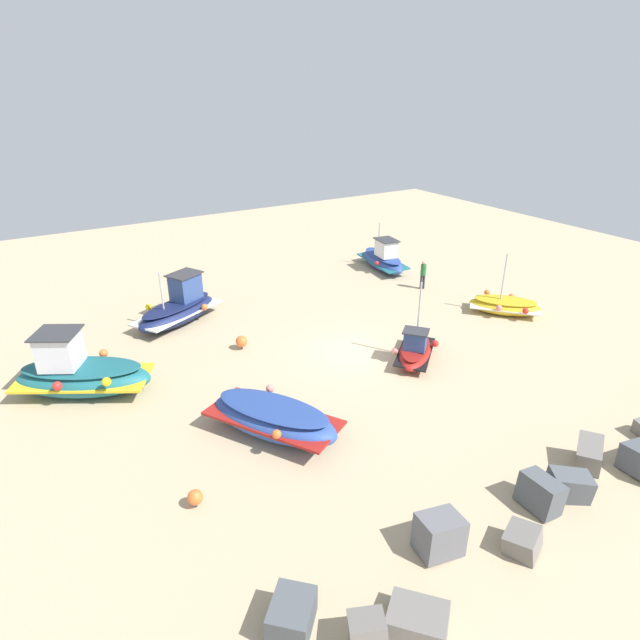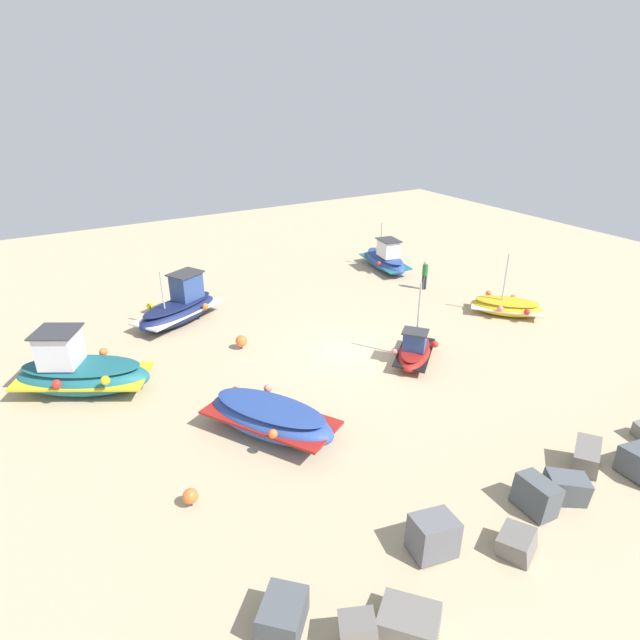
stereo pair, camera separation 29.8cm
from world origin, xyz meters
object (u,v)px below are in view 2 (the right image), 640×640
at_px(fishing_boat_1, 180,308).
at_px(fishing_boat_2, 385,259).
at_px(fishing_boat_3, 271,417).
at_px(mooring_buoy_0, 241,341).
at_px(fishing_boat_5, 80,372).
at_px(fishing_boat_0, 506,306).
at_px(fishing_boat_4, 415,350).
at_px(person_walking, 425,273).
at_px(mooring_buoy_1, 190,496).

relative_size(fishing_boat_1, fishing_boat_2, 1.09).
bearing_deg(fishing_boat_2, fishing_boat_1, -76.27).
xyz_separation_m(fishing_boat_3, mooring_buoy_0, (-1.57, -6.34, -0.22)).
xyz_separation_m(fishing_boat_3, fishing_boat_5, (5.20, -6.19, 0.24)).
distance_m(fishing_boat_0, fishing_boat_2, 9.12).
height_order(fishing_boat_4, person_walking, fishing_boat_4).
height_order(mooring_buoy_0, mooring_buoy_1, mooring_buoy_0).
bearing_deg(fishing_boat_0, mooring_buoy_1, -116.68).
relative_size(fishing_boat_1, fishing_boat_5, 0.94).
distance_m(person_walking, mooring_buoy_1, 19.86).
bearing_deg(fishing_boat_0, mooring_buoy_0, -145.72).
relative_size(fishing_boat_4, person_walking, 2.06).
height_order(fishing_boat_1, fishing_boat_4, fishing_boat_4).
xyz_separation_m(fishing_boat_1, fishing_boat_4, (-7.55, 9.25, -0.27)).
relative_size(fishing_boat_4, fishing_boat_5, 0.65).
distance_m(fishing_boat_3, fishing_boat_5, 8.09).
relative_size(fishing_boat_0, fishing_boat_3, 0.72).
bearing_deg(fishing_boat_4, fishing_boat_0, 150.41).
distance_m(fishing_boat_0, person_walking, 5.19).
bearing_deg(fishing_boat_3, fishing_boat_0, 70.22).
xyz_separation_m(fishing_boat_5, person_walking, (-18.97, -1.70, 0.14)).
xyz_separation_m(fishing_boat_4, mooring_buoy_1, (11.12, 3.42, -0.14)).
height_order(fishing_boat_4, mooring_buoy_0, fishing_boat_4).
bearing_deg(person_walking, mooring_buoy_0, 117.51).
relative_size(fishing_boat_4, mooring_buoy_1, 6.27).
bearing_deg(mooring_buoy_1, fishing_boat_0, -165.36).
bearing_deg(person_walking, mooring_buoy_1, 139.96).
relative_size(fishing_boat_0, fishing_boat_4, 1.05).
distance_m(fishing_boat_2, fishing_boat_4, 12.23).
xyz_separation_m(fishing_boat_0, fishing_boat_4, (7.37, 1.41, 0.04)).
xyz_separation_m(person_walking, mooring_buoy_1, (17.24, 9.84, -0.65)).
distance_m(fishing_boat_2, person_walking, 4.06).
height_order(fishing_boat_2, fishing_boat_4, fishing_boat_4).
height_order(fishing_boat_1, mooring_buoy_0, fishing_boat_1).
distance_m(fishing_boat_1, person_walking, 13.96).
distance_m(fishing_boat_1, fishing_boat_2, 13.93).
height_order(fishing_boat_0, fishing_boat_3, fishing_boat_0).
height_order(fishing_boat_5, mooring_buoy_1, fishing_boat_5).
xyz_separation_m(fishing_boat_1, mooring_buoy_1, (3.57, 12.67, -0.41)).
xyz_separation_m(mooring_buoy_0, mooring_buoy_1, (5.05, 8.29, -0.05)).
distance_m(fishing_boat_4, fishing_boat_5, 13.69).
bearing_deg(mooring_buoy_1, mooring_buoy_0, -121.38).
bearing_deg(fishing_boat_5, mooring_buoy_1, 132.33).
bearing_deg(fishing_boat_2, mooring_buoy_0, -56.97).
distance_m(fishing_boat_4, person_walking, 8.88).
bearing_deg(fishing_boat_0, person_walking, 152.75).
bearing_deg(mooring_buoy_1, fishing_boat_2, -141.49).
bearing_deg(mooring_buoy_0, person_walking, -172.74).
xyz_separation_m(fishing_boat_1, person_walking, (-13.67, 2.83, 0.24)).
height_order(fishing_boat_3, person_walking, person_walking).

